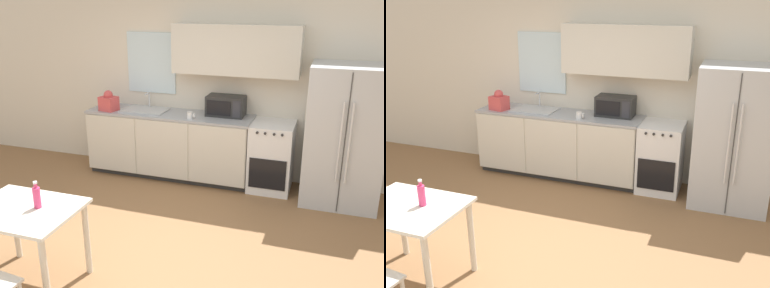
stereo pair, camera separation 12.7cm
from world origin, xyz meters
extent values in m
plane|color=olive|center=(0.00, 0.00, 0.00)|extent=(12.00, 12.00, 0.00)
cube|color=beige|center=(0.00, 2.40, 1.35)|extent=(12.00, 0.06, 2.70)
cube|color=silver|center=(-0.87, 2.36, 1.57)|extent=(0.73, 0.04, 0.85)
cube|color=beige|center=(0.39, 2.21, 1.82)|extent=(1.67, 0.32, 0.64)
cube|color=#333333|center=(-0.50, 2.09, 0.04)|extent=(2.32, 0.54, 0.08)
cube|color=beige|center=(-0.50, 2.06, 0.49)|extent=(2.32, 0.60, 0.83)
cube|color=beige|center=(-1.27, 1.76, 0.49)|extent=(0.75, 0.01, 0.81)
cube|color=beige|center=(-0.50, 1.76, 0.49)|extent=(0.75, 0.01, 0.81)
cube|color=beige|center=(0.28, 1.76, 0.49)|extent=(0.75, 0.01, 0.81)
cube|color=#9EA0A5|center=(-0.50, 2.06, 0.92)|extent=(2.35, 0.63, 0.03)
cube|color=white|center=(0.95, 2.07, 0.46)|extent=(0.55, 0.59, 0.92)
cube|color=black|center=(0.95, 1.77, 0.32)|extent=(0.47, 0.01, 0.40)
cylinder|color=#262626|center=(0.79, 1.76, 0.87)|extent=(0.03, 0.02, 0.03)
cylinder|color=#262626|center=(0.89, 1.76, 0.87)|extent=(0.03, 0.02, 0.03)
cylinder|color=#262626|center=(1.00, 1.76, 0.87)|extent=(0.03, 0.02, 0.03)
cylinder|color=#262626|center=(1.10, 1.76, 0.87)|extent=(0.03, 0.02, 0.03)
cube|color=silver|center=(1.82, 1.98, 0.86)|extent=(0.91, 0.76, 1.73)
cube|color=#3F3F3F|center=(1.82, 1.60, 0.86)|extent=(0.01, 0.01, 1.67)
cylinder|color=silver|center=(1.77, 1.57, 0.90)|extent=(0.02, 0.02, 0.95)
cylinder|color=silver|center=(1.87, 1.57, 0.90)|extent=(0.02, 0.02, 0.95)
cube|color=#B7BABC|center=(-0.87, 2.06, 0.94)|extent=(0.63, 0.42, 0.02)
cylinder|color=silver|center=(-0.87, 2.24, 1.06)|extent=(0.02, 0.02, 0.22)
cylinder|color=silver|center=(-0.87, 2.17, 1.16)|extent=(0.02, 0.14, 0.02)
cube|color=#282828|center=(0.28, 2.18, 1.07)|extent=(0.51, 0.31, 0.27)
cube|color=black|center=(0.22, 2.02, 1.07)|extent=(0.33, 0.01, 0.20)
cube|color=#2D2D33|center=(0.46, 2.02, 1.07)|extent=(0.10, 0.01, 0.22)
cylinder|color=white|center=(-0.13, 1.87, 0.98)|extent=(0.08, 0.08, 0.09)
torus|color=white|center=(-0.07, 1.87, 0.99)|extent=(0.02, 0.07, 0.07)
cube|color=#D14C4C|center=(-1.36, 1.92, 1.03)|extent=(0.27, 0.24, 0.20)
sphere|color=#D14C4C|center=(-1.36, 1.92, 1.16)|extent=(0.15, 0.15, 0.13)
cube|color=beige|center=(-0.78, -0.66, 0.74)|extent=(0.92, 0.73, 0.03)
cylinder|color=beige|center=(-0.37, -0.97, 0.36)|extent=(0.06, 0.06, 0.73)
cylinder|color=beige|center=(-1.18, -0.36, 0.36)|extent=(0.06, 0.06, 0.73)
cylinder|color=beige|center=(-0.37, -0.36, 0.36)|extent=(0.06, 0.06, 0.73)
cylinder|color=#DB386B|center=(-0.66, -0.61, 0.85)|extent=(0.06, 0.06, 0.18)
cylinder|color=#DB386B|center=(-0.66, -0.61, 0.96)|extent=(0.03, 0.03, 0.04)
cylinder|color=white|center=(-0.66, -0.61, 0.99)|extent=(0.03, 0.03, 0.02)
camera|label=1|loc=(1.64, -3.31, 2.47)|focal=40.00mm
camera|label=2|loc=(1.76, -3.26, 2.47)|focal=40.00mm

